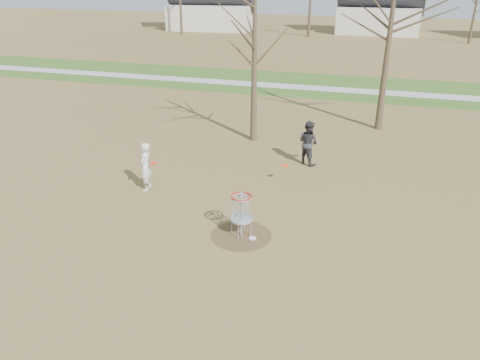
% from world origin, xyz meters
% --- Properties ---
extents(ground, '(160.00, 160.00, 0.00)m').
position_xyz_m(ground, '(0.00, 0.00, 0.00)').
color(ground, brown).
rests_on(ground, ground).
extents(green_band, '(160.00, 8.00, 0.01)m').
position_xyz_m(green_band, '(0.00, 21.00, 0.01)').
color(green_band, '#2D5119').
rests_on(green_band, ground).
extents(footpath, '(160.00, 1.50, 0.01)m').
position_xyz_m(footpath, '(0.00, 20.00, 0.01)').
color(footpath, '#9E9E99').
rests_on(footpath, green_band).
extents(dirt_circle, '(1.80, 1.80, 0.01)m').
position_xyz_m(dirt_circle, '(0.00, 0.00, 0.01)').
color(dirt_circle, '#47331E').
rests_on(dirt_circle, ground).
extents(player_standing, '(0.50, 0.69, 1.75)m').
position_xyz_m(player_standing, '(-4.17, 2.11, 0.88)').
color(player_standing, silver).
rests_on(player_standing, ground).
extents(player_throwing, '(1.09, 1.03, 1.79)m').
position_xyz_m(player_throwing, '(0.89, 6.27, 0.90)').
color(player_throwing, '#2E2D31').
rests_on(player_throwing, ground).
extents(disc_grounded, '(0.22, 0.22, 0.02)m').
position_xyz_m(disc_grounded, '(0.37, -0.08, 0.02)').
color(disc_grounded, silver).
rests_on(disc_grounded, dirt_circle).
extents(discs_in_play, '(4.43, 2.33, 0.44)m').
position_xyz_m(discs_in_play, '(-1.57, 3.08, 0.90)').
color(discs_in_play, '#F0350C').
rests_on(discs_in_play, ground).
extents(disc_golf_basket, '(0.64, 0.64, 1.35)m').
position_xyz_m(disc_golf_basket, '(0.00, 0.00, 0.91)').
color(disc_golf_basket, '#9EA3AD').
rests_on(disc_golf_basket, ground).
extents(houses_row, '(56.51, 10.01, 7.26)m').
position_xyz_m(houses_row, '(4.32, 52.56, 3.52)').
color(houses_row, silver).
rests_on(houses_row, ground).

